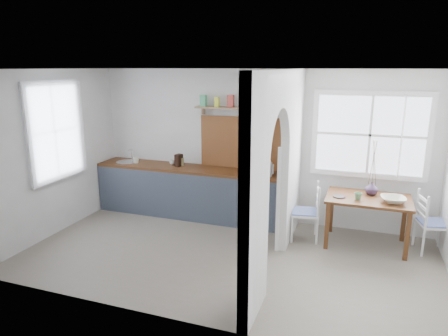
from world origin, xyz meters
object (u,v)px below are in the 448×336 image
(chair_right, at_px, (434,223))
(kettle, at_px, (267,168))
(chair_left, at_px, (305,211))
(vase, at_px, (372,188))
(dining_table, at_px, (366,221))

(chair_right, height_order, kettle, kettle)
(chair_right, relative_size, kettle, 3.29)
(chair_left, relative_size, chair_right, 1.00)
(chair_left, bearing_deg, vase, 95.36)
(dining_table, distance_m, chair_left, 0.92)
(dining_table, height_order, chair_left, chair_left)
(kettle, relative_size, vase, 1.36)
(dining_table, height_order, chair_right, chair_right)
(chair_left, xyz_separation_m, kettle, (-0.67, 0.23, 0.59))
(chair_right, height_order, vase, vase)
(chair_left, distance_m, chair_right, 1.83)
(kettle, distance_m, vase, 1.63)
(dining_table, relative_size, chair_left, 1.34)
(dining_table, relative_size, kettle, 4.41)
(kettle, bearing_deg, dining_table, -21.37)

